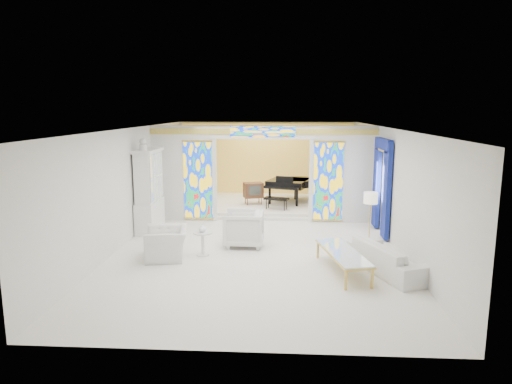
# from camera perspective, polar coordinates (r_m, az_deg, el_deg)

# --- Properties ---
(floor) EXTENTS (12.00, 12.00, 0.00)m
(floor) POSITION_cam_1_polar(r_m,az_deg,el_deg) (12.62, 0.43, -5.77)
(floor) COLOR white
(floor) RESTS_ON ground
(ceiling) EXTENTS (7.00, 12.00, 0.02)m
(ceiling) POSITION_cam_1_polar(r_m,az_deg,el_deg) (12.13, 0.45, 7.97)
(ceiling) COLOR white
(ceiling) RESTS_ON wall_back
(wall_back) EXTENTS (7.00, 0.02, 3.00)m
(wall_back) POSITION_cam_1_polar(r_m,az_deg,el_deg) (18.23, 1.41, 4.02)
(wall_back) COLOR silver
(wall_back) RESTS_ON floor
(wall_front) EXTENTS (7.00, 0.02, 3.00)m
(wall_front) POSITION_cam_1_polar(r_m,az_deg,el_deg) (6.45, -2.32, -7.69)
(wall_front) COLOR silver
(wall_front) RESTS_ON floor
(wall_left) EXTENTS (0.02, 12.00, 3.00)m
(wall_left) POSITION_cam_1_polar(r_m,az_deg,el_deg) (12.94, -15.23, 1.08)
(wall_left) COLOR silver
(wall_left) RESTS_ON floor
(wall_right) EXTENTS (0.02, 12.00, 3.00)m
(wall_right) POSITION_cam_1_polar(r_m,az_deg,el_deg) (12.60, 16.54, 0.77)
(wall_right) COLOR silver
(wall_right) RESTS_ON floor
(partition_wall) EXTENTS (7.00, 0.22, 3.00)m
(partition_wall) POSITION_cam_1_polar(r_m,az_deg,el_deg) (14.24, 0.85, 2.88)
(partition_wall) COLOR silver
(partition_wall) RESTS_ON floor
(stained_glass_left) EXTENTS (0.90, 0.04, 2.40)m
(stained_glass_left) POSITION_cam_1_polar(r_m,az_deg,el_deg) (14.41, -7.26, 1.47)
(stained_glass_left) COLOR gold
(stained_glass_left) RESTS_ON partition_wall
(stained_glass_right) EXTENTS (0.90, 0.04, 2.40)m
(stained_glass_right) POSITION_cam_1_polar(r_m,az_deg,el_deg) (14.24, 9.02, 1.31)
(stained_glass_right) COLOR gold
(stained_glass_right) RESTS_ON partition_wall
(stained_glass_transom) EXTENTS (2.00, 0.04, 0.34)m
(stained_glass_transom) POSITION_cam_1_polar(r_m,az_deg,el_deg) (14.03, 0.84, 7.55)
(stained_glass_transom) COLOR gold
(stained_glass_transom) RESTS_ON partition_wall
(alcove_platform) EXTENTS (6.80, 3.80, 0.18)m
(alcove_platform) POSITION_cam_1_polar(r_m,az_deg,el_deg) (16.57, 1.16, -1.55)
(alcove_platform) COLOR white
(alcove_platform) RESTS_ON floor
(gold_curtain_back) EXTENTS (6.70, 0.10, 2.90)m
(gold_curtain_back) POSITION_cam_1_polar(r_m,az_deg,el_deg) (18.11, 1.39, 3.98)
(gold_curtain_back) COLOR #FBDB57
(gold_curtain_back) RESTS_ON wall_back
(chandelier) EXTENTS (0.48, 0.48, 0.30)m
(chandelier) POSITION_cam_1_polar(r_m,az_deg,el_deg) (16.14, 1.89, 6.95)
(chandelier) COLOR gold
(chandelier) RESTS_ON ceiling
(blue_drapes) EXTENTS (0.14, 1.85, 2.65)m
(blue_drapes) POSITION_cam_1_polar(r_m,az_deg,el_deg) (13.25, 15.46, 1.61)
(blue_drapes) COLOR navy
(blue_drapes) RESTS_ON wall_right
(china_cabinet) EXTENTS (0.56, 1.46, 2.72)m
(china_cabinet) POSITION_cam_1_polar(r_m,az_deg,el_deg) (13.47, -13.22, 0.09)
(china_cabinet) COLOR silver
(china_cabinet) RESTS_ON floor
(armchair_left) EXTENTS (1.16, 1.27, 0.72)m
(armchair_left) POSITION_cam_1_polar(r_m,az_deg,el_deg) (11.10, -11.07, -6.29)
(armchair_left) COLOR white
(armchair_left) RESTS_ON floor
(armchair_right) EXTENTS (1.02, 0.99, 0.92)m
(armchair_right) POSITION_cam_1_polar(r_m,az_deg,el_deg) (11.83, -1.56, -4.57)
(armchair_right) COLOR white
(armchair_right) RESTS_ON floor
(sofa) EXTENTS (1.63, 2.37, 0.65)m
(sofa) POSITION_cam_1_polar(r_m,az_deg,el_deg) (10.40, 16.31, -7.87)
(sofa) COLOR silver
(sofa) RESTS_ON floor
(side_table) EXTENTS (0.51, 0.51, 0.58)m
(side_table) POSITION_cam_1_polar(r_m,az_deg,el_deg) (11.14, -6.68, -5.98)
(side_table) COLOR silver
(side_table) RESTS_ON floor
(vase) EXTENTS (0.23, 0.23, 0.20)m
(vase) POSITION_cam_1_polar(r_m,az_deg,el_deg) (11.06, -6.71, -4.47)
(vase) COLOR white
(vase) RESTS_ON side_table
(coffee_table) EXTENTS (1.06, 2.20, 0.47)m
(coffee_table) POSITION_cam_1_polar(r_m,az_deg,el_deg) (10.12, 10.80, -7.51)
(coffee_table) COLOR white
(coffee_table) RESTS_ON floor
(floor_lamp) EXTENTS (0.46, 0.46, 1.44)m
(floor_lamp) POSITION_cam_1_polar(r_m,az_deg,el_deg) (11.84, 14.14, -1.06)
(floor_lamp) COLOR gold
(floor_lamp) RESTS_ON floor
(grand_piano) EXTENTS (2.07, 2.62, 1.00)m
(grand_piano) POSITION_cam_1_polar(r_m,az_deg,el_deg) (16.55, 4.61, 1.11)
(grand_piano) COLOR black
(grand_piano) RESTS_ON alcove_platform
(tv_console) EXTENTS (0.76, 0.63, 0.76)m
(tv_console) POSITION_cam_1_polar(r_m,az_deg,el_deg) (16.11, -0.34, 0.22)
(tv_console) COLOR #54311E
(tv_console) RESTS_ON alcove_platform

